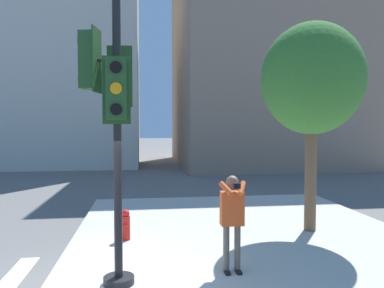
# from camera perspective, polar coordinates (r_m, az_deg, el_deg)

# --- Properties ---
(sidewalk_corner) EXTENTS (8.00, 8.00, 0.16)m
(sidewalk_corner) POSITION_cam_1_polar(r_m,az_deg,el_deg) (9.98, 6.71, -12.68)
(sidewalk_corner) COLOR #BCB7AD
(sidewalk_corner) RESTS_ON ground_plane
(traffic_signal_pole) EXTENTS (0.86, 1.22, 4.69)m
(traffic_signal_pole) POSITION_cam_1_polar(r_m,az_deg,el_deg) (6.13, -12.12, 5.46)
(traffic_signal_pole) COLOR black
(traffic_signal_pole) RESTS_ON sidewalk_corner
(person_photographer) EXTENTS (0.50, 0.53, 1.71)m
(person_photographer) POSITION_cam_1_polar(r_m,az_deg,el_deg) (6.68, 6.14, -10.57)
(person_photographer) COLOR black
(person_photographer) RESTS_ON sidewalk_corner
(street_tree) EXTENTS (2.46, 2.46, 5.07)m
(street_tree) POSITION_cam_1_polar(r_m,az_deg,el_deg) (9.64, 17.82, 9.28)
(street_tree) COLOR brown
(street_tree) RESTS_ON sidewalk_corner
(fire_hydrant) EXTENTS (0.19, 0.25, 0.69)m
(fire_hydrant) POSITION_cam_1_polar(r_m,az_deg,el_deg) (8.75, -10.07, -12.05)
(fire_hydrant) COLOR red
(fire_hydrant) RESTS_ON sidewalk_corner
(building_left) EXTENTS (11.61, 9.78, 19.13)m
(building_left) POSITION_cam_1_polar(r_m,az_deg,el_deg) (29.67, -19.74, 15.92)
(building_left) COLOR beige
(building_left) RESTS_ON ground_plane
(building_right) EXTENTS (12.37, 12.79, 14.49)m
(building_right) POSITION_cam_1_polar(r_m,az_deg,el_deg) (28.19, 10.68, 11.92)
(building_right) COLOR gray
(building_right) RESTS_ON ground_plane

